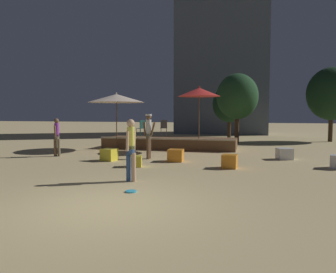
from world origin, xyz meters
TOP-DOWN VIEW (x-y plane):
  - ground_plane at (0.00, 0.00)m, footprint 120.00×120.00m
  - wooden_deck at (-1.40, 11.19)m, footprint 7.10×2.36m
  - patio_umbrella_0 at (-3.99, 9.90)m, footprint 2.98×2.98m
  - patio_umbrella_1 at (0.32, 10.21)m, footprint 2.12×2.12m
  - cube_seat_0 at (-1.16, 4.86)m, footprint 0.56×0.56m
  - cube_seat_1 at (-2.69, 6.02)m, footprint 0.63×0.63m
  - cube_seat_2 at (-0.03, 6.47)m, footprint 0.60×0.60m
  - cube_seat_4 at (2.14, 5.37)m, footprint 0.55×0.55m
  - cube_seat_5 at (4.22, 8.13)m, footprint 0.71×0.71m
  - person_0 at (-0.41, 2.45)m, footprint 0.30×0.47m
  - person_1 at (-5.48, 6.69)m, footprint 0.29×0.44m
  - person_2 at (-1.29, 6.90)m, footprint 0.57×0.31m
  - bistro_chair_0 at (-1.79, 11.28)m, footprint 0.43×0.43m
  - bistro_chair_1 at (-2.89, 10.69)m, footprint 0.47×0.47m
  - frisbee_disc at (0.03, 1.26)m, footprint 0.28×0.28m
  - background_tree_0 at (1.28, 19.00)m, footprint 2.52×2.52m
  - background_tree_1 at (2.00, 15.13)m, footprint 2.62×2.62m
  - background_tree_2 at (8.05, 17.75)m, footprint 3.20×3.20m
  - distant_building at (0.19, 25.23)m, footprint 8.34×4.37m

SIDE VIEW (x-z plane):
  - ground_plane at x=0.00m, z-range 0.00..0.00m
  - frisbee_disc at x=0.03m, z-range 0.00..0.03m
  - cube_seat_0 at x=-1.16m, z-range 0.00..0.39m
  - cube_seat_5 at x=4.22m, z-range 0.00..0.46m
  - cube_seat_4 at x=2.14m, z-range 0.00..0.47m
  - cube_seat_2 at x=-0.03m, z-range 0.00..0.48m
  - cube_seat_1 at x=-2.69m, z-range 0.00..0.48m
  - wooden_deck at x=-1.40m, z-range -0.04..0.60m
  - person_1 at x=-5.48m, z-range 0.06..1.75m
  - person_0 at x=-0.41m, z-range 0.08..1.83m
  - person_2 at x=-1.29m, z-range 0.15..2.04m
  - bistro_chair_0 at x=-1.79m, z-range 0.73..1.63m
  - bistro_chair_1 at x=-2.89m, z-range 0.73..1.63m
  - background_tree_0 at x=1.28m, z-range 0.60..4.59m
  - patio_umbrella_0 at x=-3.99m, z-range 1.19..4.18m
  - background_tree_1 at x=2.00m, z-range 0.75..5.16m
  - patio_umbrella_1 at x=0.32m, z-range 1.33..4.58m
  - background_tree_2 at x=8.05m, z-range 0.71..5.67m
  - distant_building at x=0.19m, z-range 0.00..14.66m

